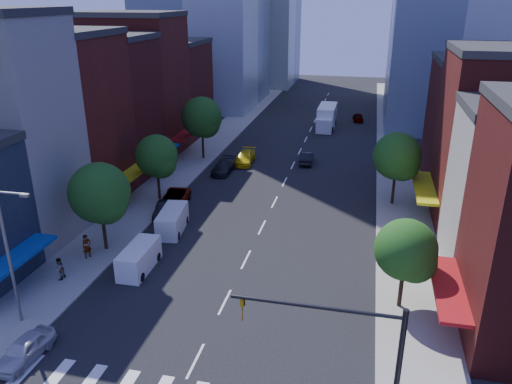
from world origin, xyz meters
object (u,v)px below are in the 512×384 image
parked_car_second (164,209)px  cargo_van_far (172,221)px  parked_car_third (174,199)px  parked_car_rear (224,167)px  traffic_car_oncoming (307,158)px  pedestrian_near (87,246)px  box_truck (327,118)px  pedestrian_far (59,269)px  parked_car_front (25,349)px  taxi (245,157)px  cargo_van_near (138,259)px  traffic_car_far (358,117)px

parked_car_second → cargo_van_far: 3.60m
parked_car_third → parked_car_rear: size_ratio=1.06×
traffic_car_oncoming → pedestrian_near: pedestrian_near is taller
parked_car_third → box_truck: box_truck is taller
parked_car_third → cargo_van_far: (1.98, -5.49, 0.27)m
traffic_car_oncoming → pedestrian_far: (-13.91, -31.24, 0.30)m
parked_car_front → taxi: taxi is taller
parked_car_front → cargo_van_far: size_ratio=0.81×
parked_car_third → cargo_van_near: 12.48m
box_truck → parked_car_third: bearing=-108.5°
parked_car_front → cargo_van_near: size_ratio=0.87×
parked_car_front → traffic_car_far: parked_car_front is taller
pedestrian_near → pedestrian_far: bearing=-153.1°
parked_car_front → pedestrian_far: bearing=114.6°
parked_car_second → parked_car_third: parked_car_third is taller
parked_car_third → pedestrian_near: bearing=-109.5°
pedestrian_near → pedestrian_far: 3.38m
parked_car_third → traffic_car_oncoming: parked_car_third is taller
parked_car_second → traffic_car_oncoming: traffic_car_oncoming is taller
parked_car_second → box_truck: 38.76m
parked_car_second → taxi: (3.60, 17.03, 0.09)m
parked_car_front → cargo_van_far: (1.98, 17.46, 0.31)m
parked_car_third → traffic_car_far: (16.43, 40.23, -0.06)m
cargo_van_near → pedestrian_far: bearing=-152.5°
box_truck → pedestrian_near: bearing=-107.1°
parked_car_rear → taxi: taxi is taller
traffic_car_oncoming → traffic_car_far: size_ratio=1.10×
parked_car_front → traffic_car_oncoming: bearing=78.8°
parked_car_second → pedestrian_near: bearing=-113.8°
parked_car_front → cargo_van_far: 17.58m
parked_car_rear → traffic_car_far: parked_car_rear is taller
parked_car_third → parked_car_rear: 10.80m
parked_car_second → pedestrian_near: pedestrian_near is taller
cargo_van_far → pedestrian_far: size_ratio=2.88×
parked_car_front → parked_car_third: (0.00, 22.96, 0.04)m
pedestrian_near → parked_car_third: bearing=18.5°
parked_car_rear → parked_car_third: bearing=-98.8°
pedestrian_far → parked_car_rear: bearing=174.3°
traffic_car_far → taxi: bearing=57.1°
pedestrian_near → traffic_car_far: bearing=11.1°
parked_car_second → parked_car_third: (0.00, 2.50, 0.07)m
parked_car_second → traffic_car_far: size_ratio=1.02×
cargo_van_near → cargo_van_far: 6.82m
pedestrian_near → pedestrian_far: pedestrian_near is taller
traffic_car_far → pedestrian_far: (-19.34, -55.23, 0.34)m
taxi → box_truck: box_truck is taller
pedestrian_far → parked_car_front: bearing=25.2°
parked_car_second → cargo_van_near: cargo_van_near is taller
parked_car_rear → pedestrian_far: bearing=-99.0°
parked_car_third → traffic_car_far: 43.46m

